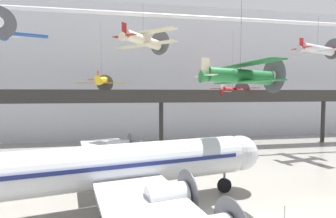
# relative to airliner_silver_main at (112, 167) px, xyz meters

# --- Properties ---
(hangar_back_wall) EXTENTS (140.00, 3.00, 25.94)m
(hangar_back_wall) POSITION_rel_airliner_silver_main_xyz_m (7.18, 31.67, 9.52)
(hangar_back_wall) COLOR silver
(hangar_back_wall) RESTS_ON ground
(mezzanine_walkway) EXTENTS (110.00, 3.20, 9.56)m
(mezzanine_walkway) POSITION_rel_airliner_silver_main_xyz_m (7.18, 21.08, 4.46)
(mezzanine_walkway) COLOR #2D2B28
(mezzanine_walkway) RESTS_ON ground
(ceiling_truss_beam) EXTENTS (120.00, 0.60, 0.60)m
(ceiling_truss_beam) POSITION_rel_airliner_silver_main_xyz_m (7.18, 17.63, 16.68)
(ceiling_truss_beam) COLOR silver
(airliner_silver_main) EXTENTS (27.02, 31.11, 9.75)m
(airliner_silver_main) POSITION_rel_airliner_silver_main_xyz_m (0.00, 0.00, 0.00)
(airliner_silver_main) COLOR silver
(airliner_silver_main) RESTS_ON ground
(suspended_plane_yellow_lowwing) EXTENTS (7.86, 6.42, 10.38)m
(suspended_plane_yellow_lowwing) POSITION_rel_airliner_silver_main_xyz_m (-2.17, 21.41, 7.45)
(suspended_plane_yellow_lowwing) COLOR yellow
(suspended_plane_green_biplane) EXTENTS (6.47, 7.94, 10.57)m
(suspended_plane_green_biplane) POSITION_rel_airliner_silver_main_xyz_m (9.65, -1.55, 6.94)
(suspended_plane_green_biplane) COLOR #1E6B33
(suspended_plane_blue_trainer) EXTENTS (9.41, 7.96, 5.52)m
(suspended_plane_blue_trainer) POSITION_rel_airliner_silver_main_xyz_m (-12.22, 11.91, 12.53)
(suspended_plane_blue_trainer) COLOR #1E4CAD
(suspended_plane_silver_racer) EXTENTS (7.06, 8.56, 5.81)m
(suspended_plane_silver_racer) POSITION_rel_airliner_silver_main_xyz_m (28.47, 13.30, 11.80)
(suspended_plane_silver_racer) COLOR silver
(suspended_plane_red_highwing) EXTENTS (7.38, 7.97, 11.65)m
(suspended_plane_red_highwing) POSITION_rel_airliner_silver_main_xyz_m (19.35, 21.66, 5.90)
(suspended_plane_red_highwing) COLOR red
(suspended_plane_cream_biplane) EXTENTS (7.55, 7.58, 5.74)m
(suspended_plane_cream_biplane) POSITION_rel_airliner_silver_main_xyz_m (3.50, 12.31, 12.07)
(suspended_plane_cream_biplane) COLOR beige
(stanchion_barrier) EXTENTS (0.36, 0.36, 1.08)m
(stanchion_barrier) POSITION_rel_airliner_silver_main_xyz_m (12.12, -3.76, -3.12)
(stanchion_barrier) COLOR #B2B5BA
(stanchion_barrier) RESTS_ON ground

